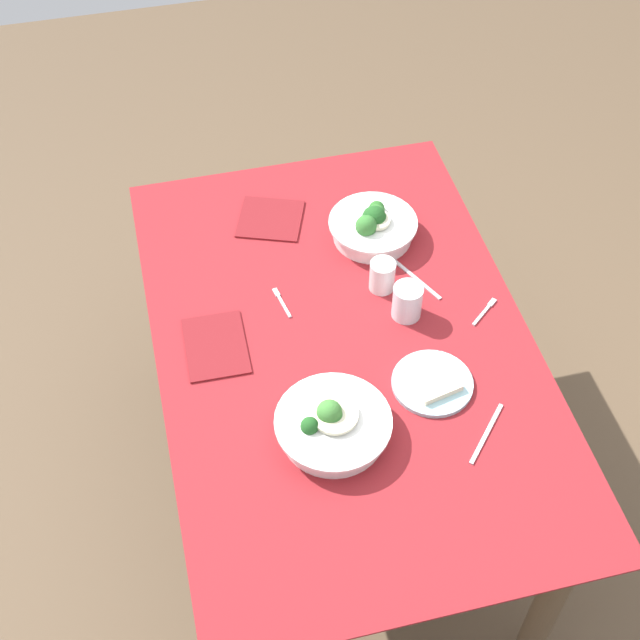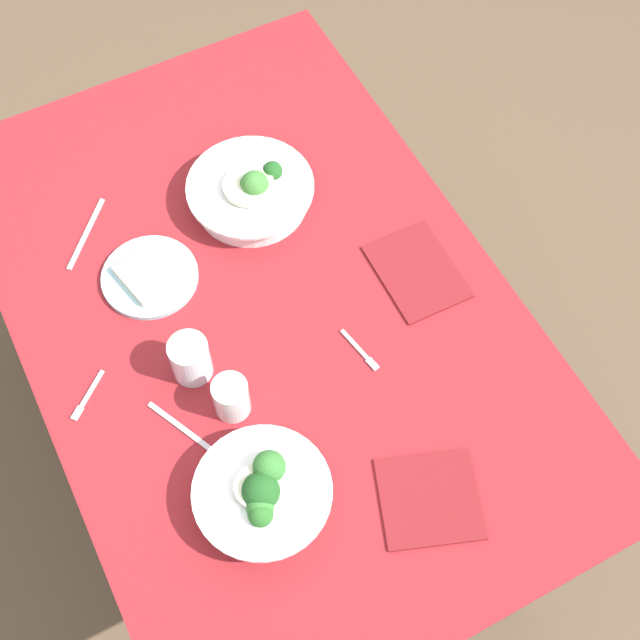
% 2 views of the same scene
% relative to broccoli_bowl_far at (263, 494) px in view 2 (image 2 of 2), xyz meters
% --- Properties ---
extents(ground_plane, '(6.00, 6.00, 0.00)m').
position_rel_broccoli_bowl_far_xyz_m(ground_plane, '(0.36, -0.17, -0.76)').
color(ground_plane, brown).
extents(dining_table, '(1.45, 0.94, 0.72)m').
position_rel_broccoli_bowl_far_xyz_m(dining_table, '(0.36, -0.17, -0.14)').
color(dining_table, maroon).
rests_on(dining_table, ground_plane).
extents(broccoli_bowl_far, '(0.25, 0.25, 0.10)m').
position_rel_broccoli_bowl_far_xyz_m(broccoli_bowl_far, '(0.00, 0.00, 0.00)').
color(broccoli_bowl_far, white).
rests_on(broccoli_bowl_far, dining_table).
extents(broccoli_bowl_near, '(0.27, 0.27, 0.10)m').
position_rel_broccoli_bowl_far_xyz_m(broccoli_bowl_near, '(0.61, -0.27, -0.00)').
color(broccoli_bowl_near, white).
rests_on(broccoli_bowl_near, dining_table).
extents(bread_side_plate, '(0.20, 0.20, 0.03)m').
position_rel_broccoli_bowl_far_xyz_m(bread_side_plate, '(0.53, 0.00, -0.03)').
color(bread_side_plate, '#99C6D1').
rests_on(bread_side_plate, dining_table).
extents(water_glass_center, '(0.08, 0.08, 0.10)m').
position_rel_broccoli_bowl_far_xyz_m(water_glass_center, '(0.30, 0.01, 0.01)').
color(water_glass_center, silver).
rests_on(water_glass_center, dining_table).
extents(water_glass_side, '(0.07, 0.07, 0.09)m').
position_rel_broccoli_bowl_far_xyz_m(water_glass_side, '(0.19, -0.03, 0.01)').
color(water_glass_side, silver).
rests_on(water_glass_side, dining_table).
extents(fork_by_far_bowl, '(0.11, 0.03, 0.00)m').
position_rel_broccoli_bowl_far_xyz_m(fork_by_far_bowl, '(0.18, -0.30, -0.04)').
color(fork_by_far_bowl, '#B7B7BC').
rests_on(fork_by_far_bowl, dining_table).
extents(fork_by_near_bowl, '(0.08, 0.09, 0.00)m').
position_rel_broccoli_bowl_far_xyz_m(fork_by_near_bowl, '(0.34, 0.21, -0.04)').
color(fork_by_near_bowl, '#B7B7BC').
rests_on(fork_by_near_bowl, dining_table).
extents(table_knife_left, '(0.18, 0.09, 0.00)m').
position_rel_broccoli_bowl_far_xyz_m(table_knife_left, '(0.18, 0.07, -0.04)').
color(table_knife_left, '#B7B7BC').
rests_on(table_knife_left, dining_table).
extents(table_knife_right, '(0.14, 0.13, 0.00)m').
position_rel_broccoli_bowl_far_xyz_m(table_knife_right, '(0.69, 0.08, -0.04)').
color(table_knife_right, '#B7B7BC').
rests_on(table_knife_right, dining_table).
extents(napkin_folded_upper, '(0.21, 0.16, 0.01)m').
position_rel_broccoli_bowl_far_xyz_m(napkin_folded_upper, '(0.29, -0.49, -0.04)').
color(napkin_folded_upper, maroon).
rests_on(napkin_folded_upper, dining_table).
extents(napkin_folded_lower, '(0.22, 0.22, 0.01)m').
position_rel_broccoli_bowl_far_xyz_m(napkin_folded_lower, '(-0.13, -0.26, -0.04)').
color(napkin_folded_lower, maroon).
rests_on(napkin_folded_lower, dining_table).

